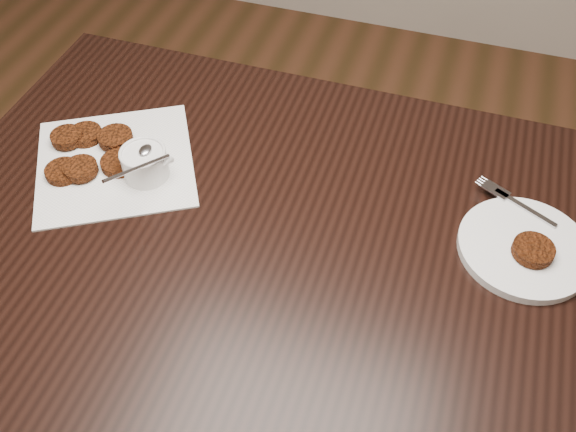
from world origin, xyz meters
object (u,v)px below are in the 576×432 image
Objects in this scene: plate_with_patty at (525,245)px; sauce_ramekin at (142,151)px; table at (304,349)px; napkin at (115,163)px.

sauce_ramekin is at bearing -177.01° from plate_with_patty.
table is 11.70× the size of sauce_ramekin.
napkin is 1.32× the size of plate_with_patty.
napkin is (-0.42, 0.07, 0.38)m from table.
sauce_ramekin is (-0.34, 0.06, 0.44)m from table.
napkin is 0.77m from plate_with_patty.
sauce_ramekin reaches higher than table.
plate_with_patty is (0.70, 0.04, -0.05)m from sauce_ramekin.
plate_with_patty is at bearing 2.99° from sauce_ramekin.
plate_with_patty is at bearing 15.28° from table.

